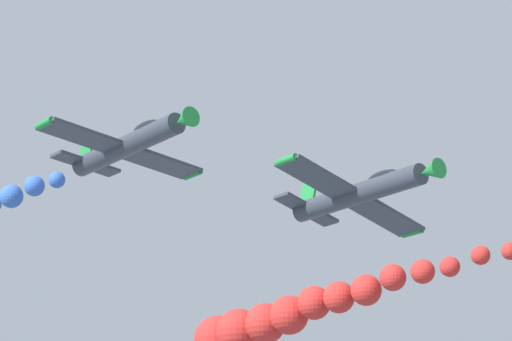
{
  "coord_description": "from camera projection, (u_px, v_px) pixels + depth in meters",
  "views": [
    {
      "loc": [
        37.52,
        46.07,
        72.43
      ],
      "look_at": [
        0.0,
        0.0,
        91.37
      ],
      "focal_mm": 84.49,
      "sensor_mm": 36.0,
      "label": 1
    }
  ],
  "objects": [
    {
      "name": "airplane_right_inner",
      "position": [
        128.0,
        145.0,
        62.23
      ],
      "size": [
        9.55,
        10.35,
        2.47
      ],
      "rotation": [
        0.0,
        -0.09,
        0.0
      ],
      "color": "#333842"
    },
    {
      "name": "smoke_trail_lead",
      "position": [
        277.0,
        319.0,
        79.56
      ],
      "size": [
        4.63,
        25.98,
        4.42
      ],
      "color": "red"
    },
    {
      "name": "airplane_left_inner",
      "position": [
        360.0,
        193.0,
        62.13
      ],
      "size": [
        9.36,
        10.35,
        3.17
      ],
      "rotation": [
        0.0,
        -0.25,
        0.0
      ],
      "color": "#333842"
    }
  ]
}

